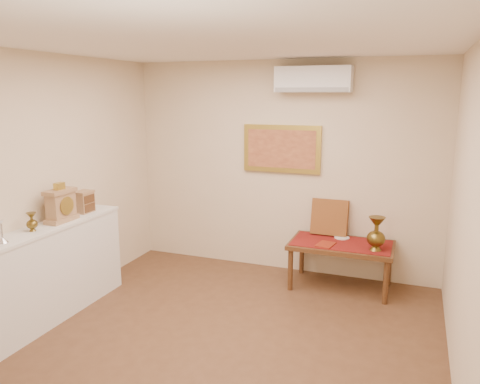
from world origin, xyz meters
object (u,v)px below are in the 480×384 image
at_px(brass_urn_tall, 376,230).
at_px(wooden_chest, 84,202).
at_px(display_ledge, 47,274).
at_px(low_table, 341,248).
at_px(mantel_clock, 61,205).

height_order(brass_urn_tall, wooden_chest, wooden_chest).
bearing_deg(display_ledge, low_table, 35.10).
xyz_separation_m(display_ledge, mantel_clock, (0.03, 0.25, 0.66)).
height_order(display_ledge, wooden_chest, wooden_chest).
relative_size(mantel_clock, low_table, 0.34).
distance_m(mantel_clock, low_table, 3.18).
xyz_separation_m(brass_urn_tall, display_ledge, (-3.07, -1.75, -0.30)).
bearing_deg(wooden_chest, low_table, 24.72).
bearing_deg(wooden_chest, display_ledge, -89.40).
xyz_separation_m(brass_urn_tall, mantel_clock, (-3.04, -1.50, 0.36)).
distance_m(display_ledge, wooden_chest, 0.89).
bearing_deg(low_table, wooden_chest, -155.28).
xyz_separation_m(mantel_clock, low_table, (2.65, 1.63, -0.67)).
relative_size(display_ledge, wooden_chest, 8.28).
height_order(mantel_clock, wooden_chest, mantel_clock).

